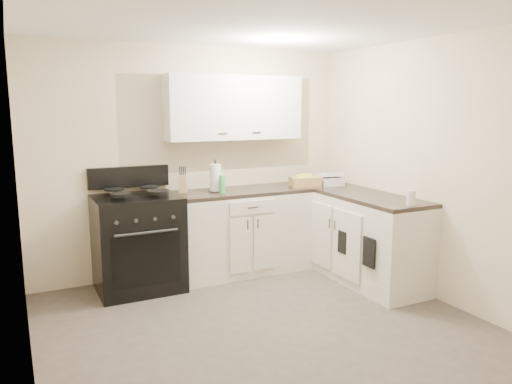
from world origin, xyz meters
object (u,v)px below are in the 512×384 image
stove (138,245)px  wicker_basket (305,182)px  knife_block (183,184)px  paper_towel (215,178)px  countertop_grill (330,181)px

stove → wicker_basket: size_ratio=3.05×
stove → knife_block: (0.54, 0.15, 0.58)m
knife_block → paper_towel: size_ratio=0.64×
countertop_grill → knife_block: bearing=177.8°
knife_block → wicker_basket: (1.40, -0.23, -0.04)m
wicker_basket → countertop_grill: size_ratio=1.29×
stove → paper_towel: bearing=3.1°
stove → knife_block: knife_block is taller
stove → paper_towel: 1.08m
countertop_grill → wicker_basket: bearing=176.0°
paper_towel → countertop_grill: bearing=-7.7°
stove → countertop_grill: size_ratio=3.95×
wicker_basket → paper_towel: bearing=173.4°
paper_towel → wicker_basket: bearing=-6.6°
wicker_basket → countertop_grill: bearing=-11.5°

